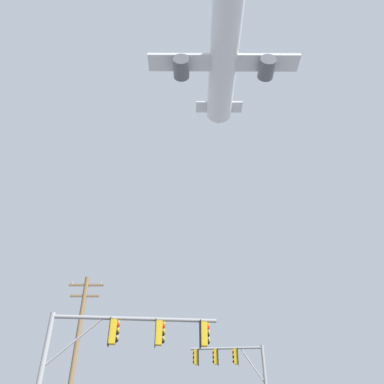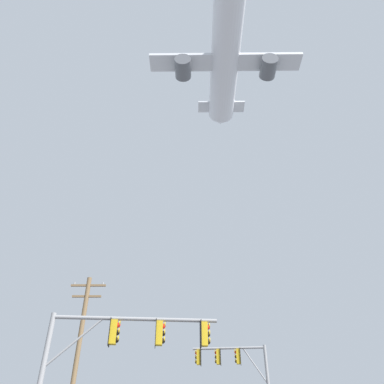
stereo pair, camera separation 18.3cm
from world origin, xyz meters
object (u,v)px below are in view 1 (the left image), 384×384
signal_pole_near (118,347)px  signal_pole_far (236,371)px  utility_pole (75,357)px  airplane (224,56)px

signal_pole_near → signal_pole_far: 12.45m
utility_pole → airplane: bearing=33.7°
utility_pole → airplane: (10.88, 7.26, 37.17)m
signal_pole_far → utility_pole: size_ratio=0.66×
signal_pole_far → utility_pole: (-9.53, -3.24, 0.29)m
airplane → signal_pole_near: bearing=-115.3°
signal_pole_near → signal_pole_far: (5.77, 11.01, 0.65)m
signal_pole_far → signal_pole_near: bearing=-117.7°
utility_pole → airplane: size_ratio=0.40×
airplane → utility_pole: bearing=-146.3°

